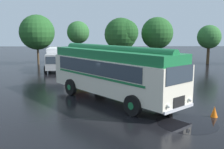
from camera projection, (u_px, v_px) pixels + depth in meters
ground_plane at (116, 99)px, 16.92m from camera, size 120.00×120.00×0.00m
vintage_bus at (113, 71)px, 16.48m from camera, size 8.30×9.33×3.49m
car_near_left at (83, 63)px, 29.04m from camera, size 2.30×4.36×1.66m
car_mid_left at (109, 64)px, 28.48m from camera, size 2.20×4.32×1.66m
car_mid_right at (136, 63)px, 29.26m from camera, size 2.35×4.38×1.66m
box_van at (57, 58)px, 29.21m from camera, size 2.74×5.92×2.50m
tree_far_left at (38, 33)px, 34.05m from camera, size 4.55×4.55×6.48m
tree_left_of_centre at (77, 32)px, 35.33m from camera, size 3.01×3.01×5.69m
tree_centre at (122, 34)px, 33.50m from camera, size 4.34×4.21×6.06m
tree_right_of_centre at (157, 33)px, 35.28m from camera, size 4.30×4.30×6.23m
tree_far_right at (209, 37)px, 34.45m from camera, size 3.09×3.09×5.15m
traffic_cone at (214, 112)px, 13.41m from camera, size 0.36×0.36×0.55m
puddle_patch at (187, 123)px, 12.51m from camera, size 2.89×2.89×0.01m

